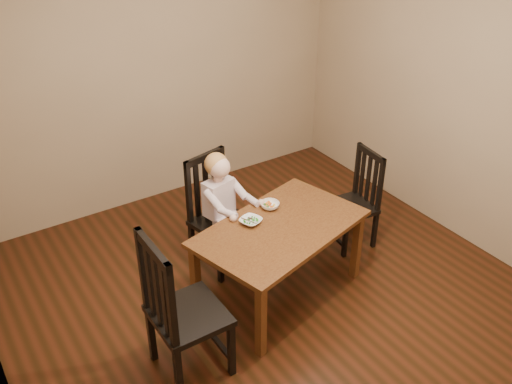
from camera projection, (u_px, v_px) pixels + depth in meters
room at (272, 149)px, 3.97m from camera, size 4.01×4.01×2.71m
dining_table at (280, 235)px, 4.41m from camera, size 1.48×1.10×0.66m
chair_child at (217, 214)px, 4.84m from camera, size 0.52×0.50×1.01m
chair_left at (180, 311)px, 3.73m from camera, size 0.47×0.49×1.13m
chair_right at (356, 201)px, 5.12m from camera, size 0.42×0.43×0.91m
toddler at (221, 201)px, 4.73m from camera, size 0.42×0.48×0.58m
bowl_peas at (251, 221)px, 4.39m from camera, size 0.21×0.21×0.04m
bowl_veg at (270, 205)px, 4.58m from camera, size 0.19×0.19×0.05m
fork at (249, 222)px, 4.34m from camera, size 0.10×0.09×0.05m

